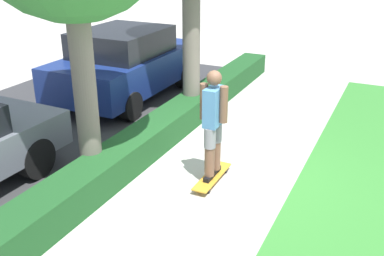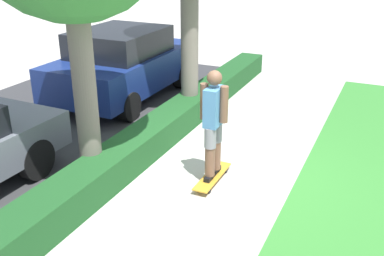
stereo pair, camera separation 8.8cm
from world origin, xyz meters
TOP-DOWN VIEW (x-y plane):
  - ground_plane at (0.00, 0.00)m, footprint 60.00×60.00m
  - street_asphalt at (0.00, 4.20)m, footprint 12.16×5.00m
  - hedge_row at (0.00, 1.60)m, footprint 12.16×0.60m
  - skateboard at (-0.27, 0.18)m, footprint 1.02×0.24m
  - skater_person at (-0.27, 0.18)m, footprint 0.50×0.43m
  - parked_car_middle at (2.55, 3.58)m, footprint 3.96×1.98m

SIDE VIEW (x-z plane):
  - ground_plane at x=0.00m, z-range 0.00..0.00m
  - street_asphalt at x=0.00m, z-range 0.00..0.01m
  - skateboard at x=-0.27m, z-range 0.03..0.13m
  - hedge_row at x=0.00m, z-range 0.00..0.49m
  - parked_car_middle at x=2.55m, z-range 0.02..1.64m
  - skater_person at x=-0.27m, z-range 0.16..1.83m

